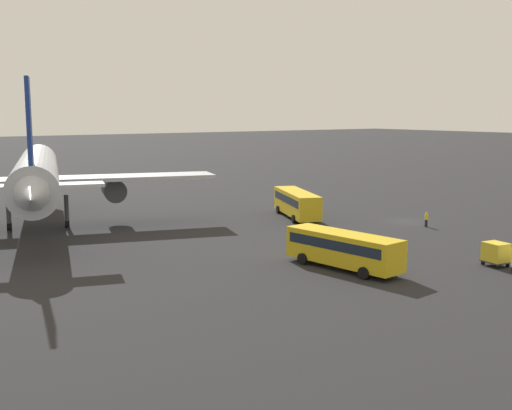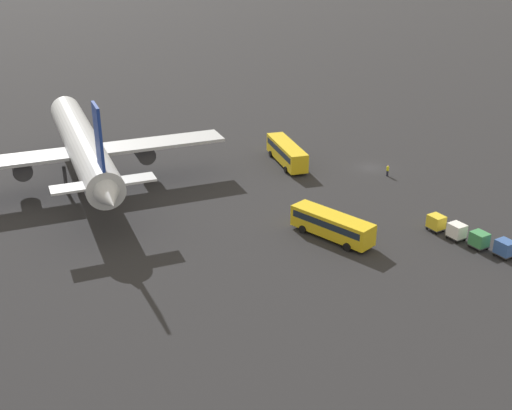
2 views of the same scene
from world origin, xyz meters
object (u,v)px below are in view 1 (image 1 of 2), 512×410
Objects in this scene: shuttle_bus_far at (343,247)px; cargo_cart_yellow at (496,253)px; airplane at (36,175)px; worker_person at (426,219)px; shuttle_bus_near at (297,202)px.

cargo_cart_yellow is (-6.83, -11.34, -0.66)m from shuttle_bus_far.
airplane is 20.66× the size of cargo_cart_yellow.
cargo_cart_yellow is (-41.33, -26.52, -4.88)m from airplane.
airplane is at bearing 17.13° from shuttle_bus_far.
worker_person is 0.79× the size of cargo_cart_yellow.
airplane reaches higher than shuttle_bus_far.
shuttle_bus_near is 26.34m from shuttle_bus_far.
airplane is at bearing 55.24° from worker_person.
cargo_cart_yellow is (-15.98, 10.00, 0.32)m from worker_person.
shuttle_bus_far is 6.38× the size of worker_person.
airplane is 3.72× the size of shuttle_bus_near.
shuttle_bus_far is at bearing 113.22° from worker_person.
airplane is at bearing 90.41° from shuttle_bus_near.
shuttle_bus_far is at bearing 172.72° from shuttle_bus_near.
airplane reaches higher than cargo_cart_yellow.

